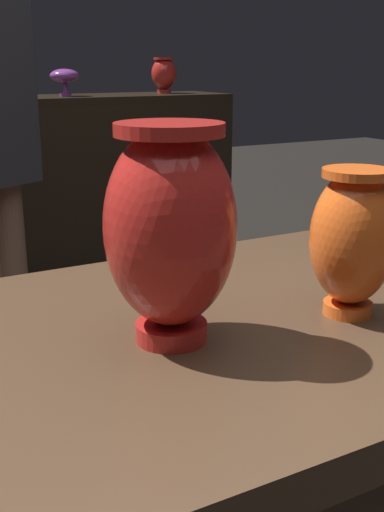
{
  "coord_description": "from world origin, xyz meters",
  "views": [
    {
      "loc": [
        -0.41,
        -0.68,
        1.13
      ],
      "look_at": [
        -0.04,
        -0.01,
        0.9
      ],
      "focal_mm": 44.84,
      "sensor_mm": 36.0,
      "label": 1
    }
  ],
  "objects_px": {
    "vase_centerpiece": "(170,227)",
    "shelf_vase_far_right": "(164,74)",
    "shelf_vase_right": "(65,77)",
    "vase_tall_behind": "(353,238)"
  },
  "relations": [
    {
      "from": "vase_centerpiece",
      "to": "shelf_vase_far_right",
      "type": "height_order",
      "value": "shelf_vase_far_right"
    },
    {
      "from": "vase_centerpiece",
      "to": "vase_tall_behind",
      "type": "bearing_deg",
      "value": -9.28
    },
    {
      "from": "vase_tall_behind",
      "to": "shelf_vase_far_right",
      "type": "relative_size",
      "value": 1.19
    },
    {
      "from": "shelf_vase_right",
      "to": "vase_tall_behind",
      "type": "bearing_deg",
      "value": -98.7
    },
    {
      "from": "vase_tall_behind",
      "to": "shelf_vase_right",
      "type": "bearing_deg",
      "value": 81.3
    },
    {
      "from": "vase_centerpiece",
      "to": "vase_tall_behind",
      "type": "relative_size",
      "value": 1.33
    },
    {
      "from": "vase_centerpiece",
      "to": "shelf_vase_far_right",
      "type": "bearing_deg",
      "value": 63.65
    },
    {
      "from": "vase_centerpiece",
      "to": "vase_tall_behind",
      "type": "xyz_separation_m",
      "value": [
        0.25,
        -0.04,
        -0.04
      ]
    },
    {
      "from": "shelf_vase_right",
      "to": "shelf_vase_far_right",
      "type": "bearing_deg",
      "value": 5.86
    },
    {
      "from": "vase_tall_behind",
      "to": "shelf_vase_far_right",
      "type": "bearing_deg",
      "value": 69.36
    }
  ]
}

